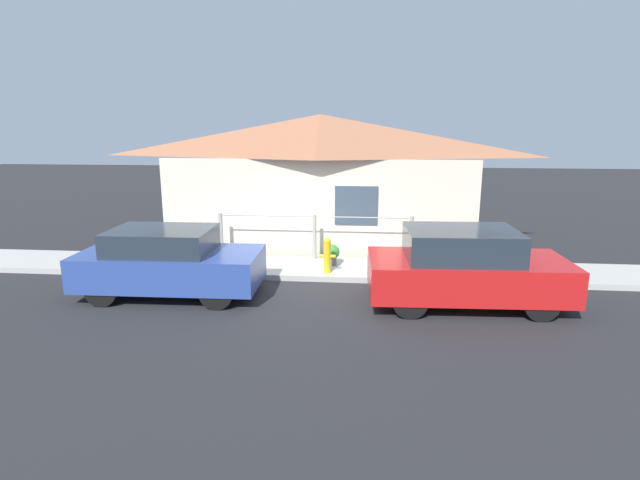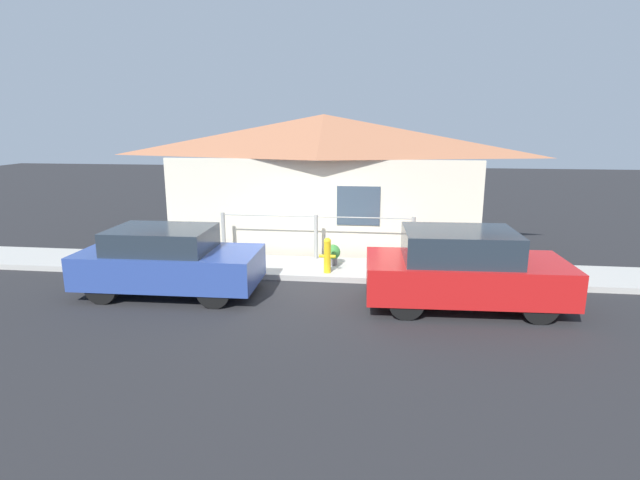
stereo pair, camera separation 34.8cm
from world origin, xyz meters
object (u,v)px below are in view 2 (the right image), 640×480
(car_right, at_px, (464,269))
(car_left, at_px, (168,261))
(fire_hydrant, at_px, (327,254))
(potted_plant_near_hydrant, at_px, (333,253))

(car_right, bearing_deg, car_left, 177.78)
(fire_hydrant, relative_size, potted_plant_near_hydrant, 1.62)
(car_left, relative_size, car_right, 0.96)
(potted_plant_near_hydrant, bearing_deg, car_right, -37.68)
(potted_plant_near_hydrant, bearing_deg, fire_hydrant, -95.66)
(car_right, bearing_deg, potted_plant_near_hydrant, 140.10)
(potted_plant_near_hydrant, bearing_deg, car_left, -146.64)
(car_left, relative_size, fire_hydrant, 4.52)
(car_right, relative_size, fire_hydrant, 4.70)
(car_right, relative_size, potted_plant_near_hydrant, 7.62)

